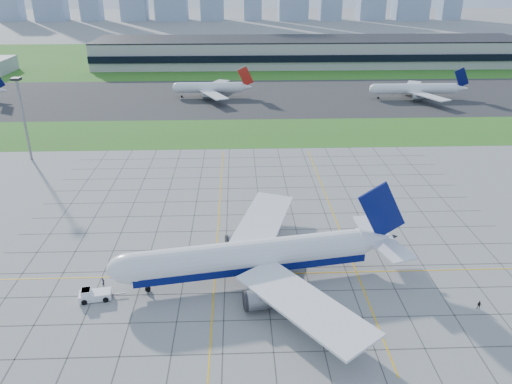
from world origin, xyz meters
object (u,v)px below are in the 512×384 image
Objects in this scene: light_mast at (22,109)px; distant_jet_2 at (416,89)px; pushback_tug at (94,295)px; airliner at (253,257)px; crew_near at (103,282)px; distant_jet_1 at (211,87)px; crew_far at (479,305)px.

distant_jet_2 is (146.89, 74.70, -11.69)m from light_mast.
light_mast is 84.75m from pushback_tug.
distant_jet_2 is at bearing 26.96° from light_mast.
pushback_tug is (38.36, -74.03, -15.17)m from light_mast.
airliner reaches higher than crew_near.
light_mast is 13.98× the size of crew_near.
airliner is 29.90m from pushback_tug.
pushback_tug is at bearing -179.10° from airliner.
light_mast is at bearing -153.04° from distant_jet_2.
distant_jet_2 is at bearing 44.03° from pushback_tug.
pushback_tug is at bearing 175.34° from crew_near.
distant_jet_2 reaches higher than pushback_tug.
crew_far is at bearing -71.39° from distant_jet_1.
distant_jet_2 is at bearing -3.87° from distant_jet_1.
crew_far is 159.32m from distant_jet_2.
crew_near is 1.11× the size of crew_far.
airliner is at bearing -119.01° from distant_jet_2.
airliner is 35.10× the size of crew_far.
distant_jet_2 is (108.53, 148.73, 3.47)m from pushback_tug.
pushback_tug is 4.11m from crew_near.
pushback_tug is at bearing -95.35° from distant_jet_1.
light_mast is at bearing -123.11° from distant_jet_1.
crew_far is at bearing -104.53° from distant_jet_2.
airliner is 6.93× the size of pushback_tug.
airliner is at bearing -45.43° from light_mast.
airliner reaches higher than crew_far.
distant_jet_1 is (-14.60, 149.57, -0.49)m from airliner.
light_mast is 0.60× the size of distant_jet_1.
crew_near is 0.04× the size of distant_jet_2.
light_mast is 134.12m from crew_far.
crew_near is at bearing -152.72° from crew_far.
crew_far is 169.44m from distant_jet_1.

